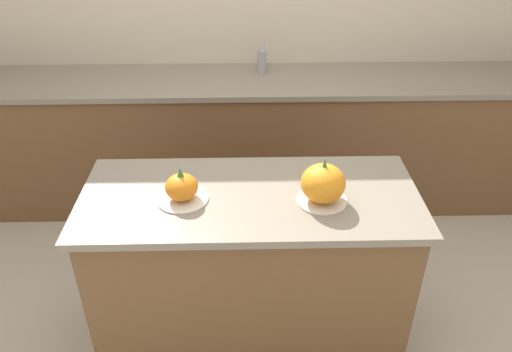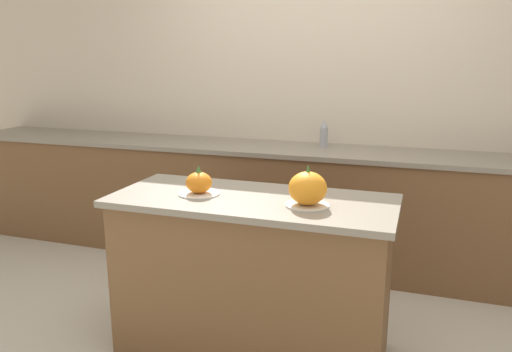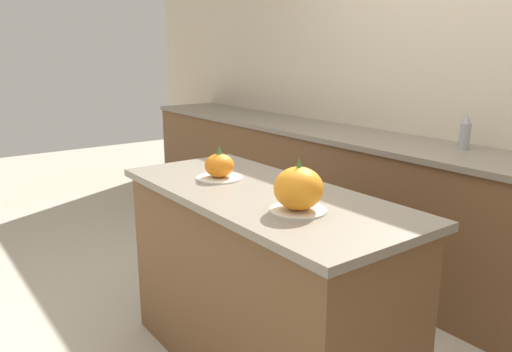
% 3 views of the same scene
% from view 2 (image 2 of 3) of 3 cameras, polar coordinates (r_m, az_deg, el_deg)
% --- Properties ---
extents(ground_plane, '(12.00, 12.00, 0.00)m').
position_cam_2_polar(ground_plane, '(2.97, -0.41, -19.11)').
color(ground_plane, '#BCB29E').
extents(wall_back, '(8.00, 0.06, 2.50)m').
position_cam_2_polar(wall_back, '(4.07, 7.07, 8.47)').
color(wall_back, beige).
rests_on(wall_back, ground_plane).
extents(kitchen_island, '(1.48, 0.65, 0.88)m').
position_cam_2_polar(kitchen_island, '(2.75, -0.42, -11.30)').
color(kitchen_island, brown).
rests_on(kitchen_island, ground_plane).
extents(back_counter, '(6.00, 0.60, 0.92)m').
position_cam_2_polar(back_counter, '(3.90, 5.74, -3.53)').
color(back_counter, brown).
rests_on(back_counter, ground_plane).
extents(pumpkin_cake_left, '(0.22, 0.22, 0.16)m').
position_cam_2_polar(pumpkin_cake_left, '(2.66, -6.55, -0.92)').
color(pumpkin_cake_left, silver).
rests_on(pumpkin_cake_left, kitchen_island).
extents(pumpkin_cake_right, '(0.22, 0.22, 0.21)m').
position_cam_2_polar(pumpkin_cake_right, '(2.45, 5.92, -1.51)').
color(pumpkin_cake_right, silver).
rests_on(pumpkin_cake_right, kitchen_island).
extents(bottle_tall, '(0.06, 0.06, 0.21)m').
position_cam_2_polar(bottle_tall, '(3.86, 7.76, 4.81)').
color(bottle_tall, '#99999E').
rests_on(bottle_tall, back_counter).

